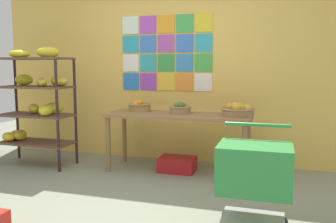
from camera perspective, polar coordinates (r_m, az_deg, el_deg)
name	(u,v)px	position (r m, az deg, el deg)	size (l,w,h in m)	color
ground	(115,207)	(3.49, -8.51, -14.87)	(9.63, 9.63, 0.00)	gray
back_wall_with_art	(171,60)	(4.97, 0.48, 8.32)	(5.17, 0.07, 2.81)	#E8B952
banana_shelf_unit	(36,98)	(5.03, -20.37, 1.99)	(0.99, 0.53, 1.57)	#331C22
display_table	(178,121)	(4.40, 1.62, -1.53)	(1.79, 0.61, 0.73)	olive
fruit_basket_centre	(238,110)	(4.29, 11.17, 0.19)	(0.40, 0.40, 0.16)	#997750
fruit_basket_right	(180,108)	(4.43, 1.99, 0.52)	(0.28, 0.28, 0.15)	#997C4F
fruit_basket_back_left	(139,106)	(4.69, -4.62, 0.89)	(0.31, 0.31, 0.16)	olive
produce_crate_under_table	(177,164)	(4.53, 1.49, -8.45)	(0.45, 0.34, 0.18)	#AA181E
shopping_cart	(254,172)	(2.91, 13.67, -9.37)	(0.56, 0.47, 0.84)	black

